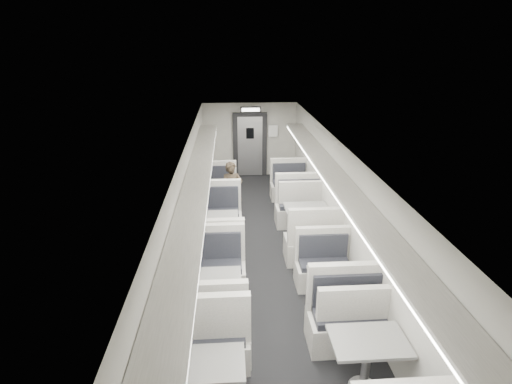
{
  "coord_description": "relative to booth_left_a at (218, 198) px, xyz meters",
  "views": [
    {
      "loc": [
        -0.67,
        -6.73,
        4.29
      ],
      "look_at": [
        -0.11,
        1.45,
        1.13
      ],
      "focal_mm": 28.0,
      "sensor_mm": 36.0,
      "label": 1
    }
  ],
  "objects": [
    {
      "name": "room",
      "position": [
        1.0,
        -3.05,
        0.83
      ],
      "size": [
        3.24,
        12.24,
        2.64
      ],
      "color": "black",
      "rests_on": "ground"
    },
    {
      "name": "booth_left_a",
      "position": [
        0.0,
        0.0,
        0.0
      ],
      "size": [
        1.02,
        2.06,
        1.1
      ],
      "color": "silver",
      "rests_on": "room"
    },
    {
      "name": "booth_left_b",
      "position": [
        0.0,
        -2.13,
        0.05
      ],
      "size": [
        1.15,
        2.33,
        1.24
      ],
      "color": "silver",
      "rests_on": "room"
    },
    {
      "name": "booth_left_c",
      "position": [
        0.0,
        -4.4,
        0.04
      ],
      "size": [
        1.12,
        2.27,
        1.22
      ],
      "color": "silver",
      "rests_on": "room"
    },
    {
      "name": "booth_right_a",
      "position": [
        2.0,
        -0.0,
        0.01
      ],
      "size": [
        1.05,
        2.12,
        1.14
      ],
      "color": "silver",
      "rests_on": "room"
    },
    {
      "name": "booth_right_b",
      "position": [
        2.0,
        -1.79,
        0.05
      ],
      "size": [
        1.16,
        2.34,
        1.25
      ],
      "color": "silver",
      "rests_on": "room"
    },
    {
      "name": "booth_right_c",
      "position": [
        2.0,
        -4.3,
        -0.0
      ],
      "size": [
        1.01,
        2.05,
        1.1
      ],
      "color": "silver",
      "rests_on": "room"
    },
    {
      "name": "booth_right_d",
      "position": [
        2.0,
        -5.94,
        0.05
      ],
      "size": [
        1.15,
        2.32,
        1.24
      ],
      "color": "silver",
      "rests_on": "room"
    },
    {
      "name": "passenger",
      "position": [
        0.37,
        -0.49,
        0.37
      ],
      "size": [
        0.59,
        0.44,
        1.48
      ],
      "primitive_type": "imported",
      "rotation": [
        0.0,
        0.0,
        0.17
      ],
      "color": "black",
      "rests_on": "room"
    },
    {
      "name": "window_a",
      "position": [
        -0.49,
        0.35,
        0.98
      ],
      "size": [
        0.02,
        1.18,
        0.84
      ],
      "primitive_type": "cube",
      "color": "black",
      "rests_on": "room"
    },
    {
      "name": "window_b",
      "position": [
        -0.49,
        -1.85,
        0.98
      ],
      "size": [
        0.02,
        1.18,
        0.84
      ],
      "primitive_type": "cube",
      "color": "black",
      "rests_on": "room"
    },
    {
      "name": "window_c",
      "position": [
        -0.49,
        -4.05,
        0.98
      ],
      "size": [
        0.02,
        1.18,
        0.84
      ],
      "primitive_type": "cube",
      "color": "black",
      "rests_on": "room"
    },
    {
      "name": "window_d",
      "position": [
        -0.49,
        -6.25,
        0.98
      ],
      "size": [
        0.02,
        1.18,
        0.84
      ],
      "primitive_type": "cube",
      "color": "black",
      "rests_on": "room"
    },
    {
      "name": "luggage_rack_left",
      "position": [
        -0.24,
        -3.35,
        1.55
      ],
      "size": [
        0.46,
        10.4,
        0.09
      ],
      "color": "silver",
      "rests_on": "room"
    },
    {
      "name": "luggage_rack_right",
      "position": [
        2.24,
        -3.35,
        1.55
      ],
      "size": [
        0.46,
        10.4,
        0.09
      ],
      "color": "silver",
      "rests_on": "room"
    },
    {
      "name": "vestibule_door",
      "position": [
        1.0,
        2.88,
        0.67
      ],
      "size": [
        1.1,
        0.13,
        2.1
      ],
      "color": "black",
      "rests_on": "room"
    },
    {
      "name": "exit_sign",
      "position": [
        1.0,
        2.39,
        1.91
      ],
      "size": [
        0.62,
        0.12,
        0.16
      ],
      "color": "black",
      "rests_on": "room"
    },
    {
      "name": "wall_notice",
      "position": [
        1.75,
        2.87,
        1.13
      ],
      "size": [
        0.32,
        0.02,
        0.4
      ],
      "primitive_type": "cube",
      "color": "white",
      "rests_on": "room"
    }
  ]
}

